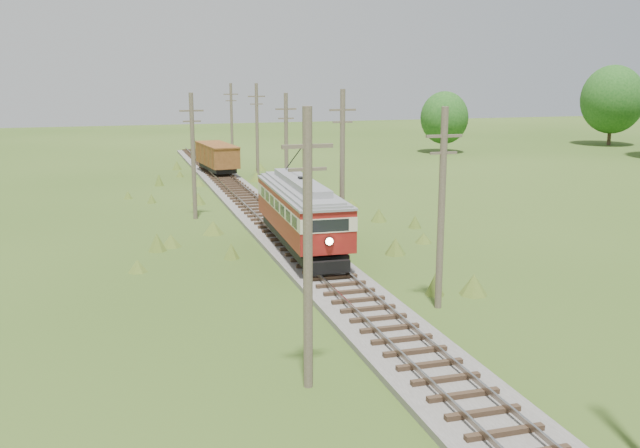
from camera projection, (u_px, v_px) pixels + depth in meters
name	position (u px, v px, depth m)	size (l,w,h in m)	color
railbed_main	(279.00, 230.00, 44.85)	(3.60, 96.00, 0.57)	#605B54
streetcar	(301.00, 208.00, 39.21)	(3.30, 12.27, 5.57)	black
gondola	(217.00, 156.00, 68.72)	(3.32, 7.95, 2.57)	black
gravel_pile	(285.00, 191.00, 57.38)	(3.19, 3.39, 1.16)	gray
utility_pole_r_2	(442.00, 207.00, 29.88)	(1.60, 0.30, 8.60)	brown
utility_pole_r_3	(342.00, 164.00, 41.99)	(1.60, 0.30, 9.00)	brown
utility_pole_r_4	(286.00, 147.00, 54.18)	(1.60, 0.30, 8.40)	brown
utility_pole_r_5	(257.00, 130.00, 66.43)	(1.60, 0.30, 8.90)	brown
utility_pole_r_6	(232.00, 122.00, 78.58)	(1.60, 0.30, 8.70)	brown
utility_pole_l_a	(308.00, 248.00, 22.13)	(1.60, 0.30, 9.00)	brown
utility_pole_l_b	(193.00, 155.00, 48.33)	(1.60, 0.30, 8.60)	brown
tree_right_5	(612.00, 99.00, 96.62)	(8.40, 8.40, 10.82)	#38281C
tree_mid_b	(444.00, 118.00, 87.92)	(5.88, 5.88, 7.57)	#38281C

